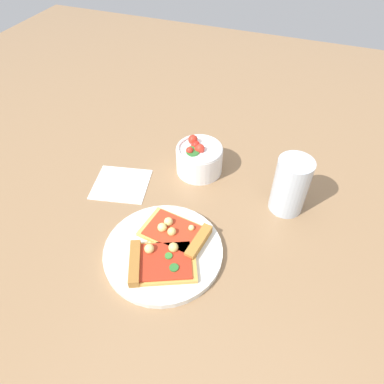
% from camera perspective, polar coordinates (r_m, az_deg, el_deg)
% --- Properties ---
extents(ground_plane, '(2.40, 2.40, 0.00)m').
position_cam_1_polar(ground_plane, '(0.73, -0.61, -10.02)').
color(ground_plane, '#93704C').
rests_on(ground_plane, ground).
extents(plate, '(0.24, 0.24, 0.01)m').
position_cam_1_polar(plate, '(0.72, -4.73, -9.68)').
color(plate, silver).
rests_on(plate, ground_plane).
extents(pizza_slice_near, '(0.10, 0.15, 0.03)m').
position_cam_1_polar(pizza_slice_near, '(0.73, -2.31, -6.79)').
color(pizza_slice_near, '#E5B256').
rests_on(pizza_slice_near, plate).
extents(pizza_slice_far, '(0.14, 0.16, 0.03)m').
position_cam_1_polar(pizza_slice_far, '(0.69, -5.68, -11.23)').
color(pizza_slice_far, gold).
rests_on(pizza_slice_far, plate).
extents(salad_bowl, '(0.12, 0.12, 0.09)m').
position_cam_1_polar(salad_bowl, '(0.87, 1.18, 5.56)').
color(salad_bowl, white).
rests_on(salad_bowl, ground_plane).
extents(soda_glass, '(0.08, 0.08, 0.14)m').
position_cam_1_polar(soda_glass, '(0.79, 15.81, 0.86)').
color(soda_glass, silver).
rests_on(soda_glass, ground_plane).
extents(paper_napkin, '(0.15, 0.16, 0.00)m').
position_cam_1_polar(paper_napkin, '(0.87, -11.55, 1.31)').
color(paper_napkin, white).
rests_on(paper_napkin, ground_plane).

